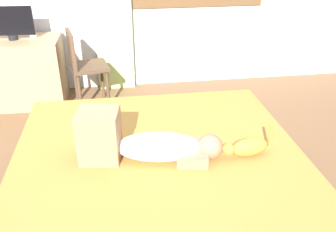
{
  "coord_description": "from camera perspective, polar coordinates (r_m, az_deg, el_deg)",
  "views": [
    {
      "loc": [
        -0.16,
        -1.99,
        1.83
      ],
      "look_at": [
        0.17,
        0.29,
        0.6
      ],
      "focal_mm": 38.68,
      "sensor_mm": 36.0,
      "label": 1
    }
  ],
  "objects": [
    {
      "name": "ground_plane",
      "position": [
        2.71,
        -2.81,
        -14.58
      ],
      "size": [
        16.0,
        16.0,
        0.0
      ],
      "primitive_type": "plane",
      "color": "brown"
    },
    {
      "name": "bed",
      "position": [
        2.64,
        -1.53,
        -9.47
      ],
      "size": [
        2.01,
        1.86,
        0.45
      ],
      "color": "#38383D",
      "rests_on": "ground"
    },
    {
      "name": "person_lying",
      "position": [
        2.37,
        -3.92,
        -4.22
      ],
      "size": [
        0.94,
        0.38,
        0.34
      ],
      "color": "silver",
      "rests_on": "bed"
    },
    {
      "name": "cat",
      "position": [
        2.47,
        12.36,
        -4.82
      ],
      "size": [
        0.36,
        0.14,
        0.21
      ],
      "color": "#C67A2D",
      "rests_on": "bed"
    },
    {
      "name": "desk",
      "position": [
        4.38,
        -22.05,
        6.43
      ],
      "size": [
        0.9,
        0.56,
        0.74
      ],
      "color": "#997A56",
      "rests_on": "ground"
    },
    {
      "name": "tv_monitor",
      "position": [
        4.23,
        -23.62,
        13.34
      ],
      "size": [
        0.48,
        0.1,
        0.35
      ],
      "color": "black",
      "rests_on": "desk"
    },
    {
      "name": "cup",
      "position": [
        4.24,
        -20.52,
        12.05
      ],
      "size": [
        0.07,
        0.07,
        0.1
      ],
      "primitive_type": "cylinder",
      "color": "white",
      "rests_on": "desk"
    },
    {
      "name": "chair_by_desk",
      "position": [
        4.04,
        -13.34,
        8.11
      ],
      "size": [
        0.45,
        0.45,
        0.86
      ],
      "color": "#4C3828",
      "rests_on": "ground"
    }
  ]
}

